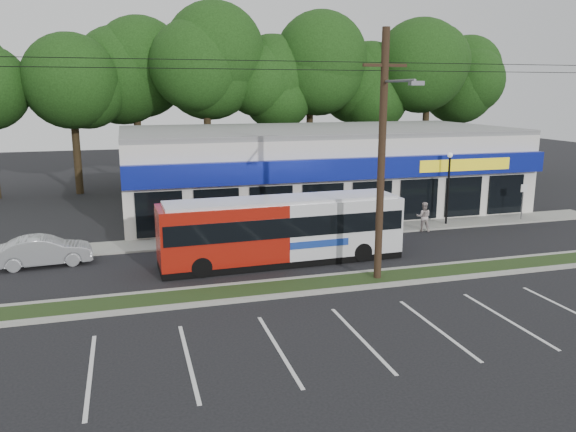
# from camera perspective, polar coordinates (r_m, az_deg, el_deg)

# --- Properties ---
(ground) EXTENTS (120.00, 120.00, 0.00)m
(ground) POSITION_cam_1_polar(r_m,az_deg,el_deg) (21.69, 2.91, -8.06)
(ground) COLOR black
(ground) RESTS_ON ground
(grass_strip) EXTENTS (40.00, 1.60, 0.12)m
(grass_strip) POSITION_cam_1_polar(r_m,az_deg,el_deg) (22.56, 2.07, -7.06)
(grass_strip) COLOR #233616
(grass_strip) RESTS_ON ground
(curb_south) EXTENTS (40.00, 0.25, 0.14)m
(curb_south) POSITION_cam_1_polar(r_m,az_deg,el_deg) (21.80, 2.78, -7.75)
(curb_south) COLOR #9E9E93
(curb_south) RESTS_ON ground
(curb_north) EXTENTS (40.00, 0.25, 0.14)m
(curb_north) POSITION_cam_1_polar(r_m,az_deg,el_deg) (23.32, 1.42, -6.37)
(curb_north) COLOR #9E9E93
(curb_north) RESTS_ON ground
(sidewalk) EXTENTS (32.00, 2.20, 0.10)m
(sidewalk) POSITION_cam_1_polar(r_m,az_deg,el_deg) (31.43, 6.19, -1.48)
(sidewalk) COLOR #9E9E93
(sidewalk) RESTS_ON ground
(strip_mall) EXTENTS (25.00, 12.55, 5.30)m
(strip_mall) POSITION_cam_1_polar(r_m,az_deg,el_deg) (37.48, 2.98, 4.90)
(strip_mall) COLOR silver
(strip_mall) RESTS_ON ground
(utility_pole) EXTENTS (50.00, 2.77, 10.00)m
(utility_pole) POSITION_cam_1_polar(r_m,az_deg,el_deg) (22.35, 9.20, 6.70)
(utility_pole) COLOR black
(utility_pole) RESTS_ON ground
(lamp_post) EXTENTS (0.30, 0.30, 4.25)m
(lamp_post) POSITION_cam_1_polar(r_m,az_deg,el_deg) (33.46, 16.00, 3.54)
(lamp_post) COLOR black
(lamp_post) RESTS_ON ground
(sign_post) EXTENTS (0.45, 0.10, 2.23)m
(sign_post) POSITION_cam_1_polar(r_m,az_deg,el_deg) (36.35, 22.79, 1.95)
(sign_post) COLOR #59595E
(sign_post) RESTS_ON ground
(tree_line) EXTENTS (46.76, 6.76, 11.83)m
(tree_line) POSITION_cam_1_polar(r_m,az_deg,el_deg) (46.43, -2.93, 13.51)
(tree_line) COLOR black
(tree_line) RESTS_ON ground
(metrobus) EXTENTS (11.12, 2.67, 2.98)m
(metrobus) POSITION_cam_1_polar(r_m,az_deg,el_deg) (25.31, -0.58, -1.29)
(metrobus) COLOR #A2170C
(metrobus) RESTS_ON ground
(car_dark) EXTENTS (4.14, 2.12, 1.35)m
(car_dark) POSITION_cam_1_polar(r_m,az_deg,el_deg) (31.17, 8.02, -0.47)
(car_dark) COLOR black
(car_dark) RESTS_ON ground
(car_silver) EXTENTS (4.17, 1.77, 1.34)m
(car_silver) POSITION_cam_1_polar(r_m,az_deg,el_deg) (27.33, -23.54, -3.27)
(car_silver) COLOR #A1A4A8
(car_silver) RESTS_ON ground
(pedestrian_a) EXTENTS (0.80, 0.71, 1.84)m
(pedestrian_a) POSITION_cam_1_polar(r_m,az_deg,el_deg) (28.29, 7.28, -1.28)
(pedestrian_a) COLOR white
(pedestrian_a) RESTS_ON ground
(pedestrian_b) EXTENTS (1.00, 0.91, 1.65)m
(pedestrian_b) POSITION_cam_1_polar(r_m,az_deg,el_deg) (32.03, 13.60, -0.07)
(pedestrian_b) COLOR beige
(pedestrian_b) RESTS_ON ground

